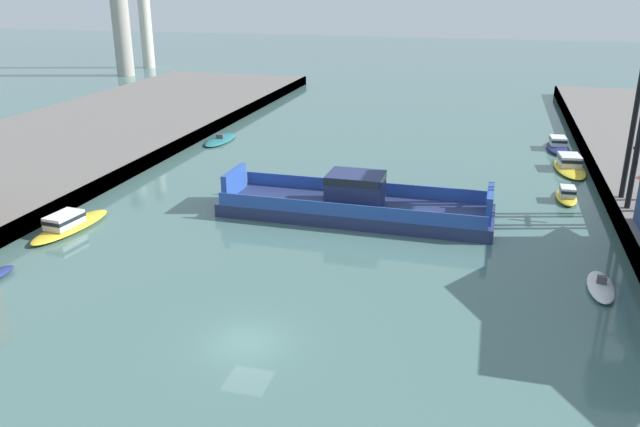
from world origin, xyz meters
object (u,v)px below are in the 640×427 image
(moored_boat_near_left, at_px, (68,224))
(moored_boat_far_left, at_px, (570,164))
(moored_boat_mid_right, at_px, (220,140))
(moored_boat_far_right, at_px, (558,145))
(moored_boat_upstream_a, at_px, (567,195))
(chain_ferry, at_px, (355,204))
(moored_boat_mid_left, at_px, (601,287))

(moored_boat_near_left, bearing_deg, moored_boat_far_left, 35.51)
(moored_boat_near_left, xyz_separation_m, moored_boat_mid_right, (-0.28, 30.96, -0.37))
(moored_boat_far_left, height_order, moored_boat_far_right, moored_boat_far_left)
(moored_boat_upstream_a, bearing_deg, chain_ferry, -152.58)
(moored_boat_mid_left, height_order, moored_boat_far_right, moored_boat_far_right)
(moored_boat_far_left, xyz_separation_m, moored_boat_far_right, (-0.49, 8.73, -0.05))
(moored_boat_mid_right, bearing_deg, moored_boat_upstream_a, -17.84)
(chain_ferry, distance_m, moored_boat_far_left, 27.33)
(chain_ferry, xyz_separation_m, moored_boat_upstream_a, (17.72, 9.19, -0.63))
(moored_boat_mid_left, relative_size, moored_boat_far_left, 0.58)
(moored_boat_mid_left, relative_size, moored_boat_mid_right, 0.67)
(moored_boat_near_left, distance_m, moored_boat_upstream_a, 43.21)
(moored_boat_mid_left, bearing_deg, moored_boat_far_right, 89.69)
(chain_ferry, height_order, moored_boat_near_left, chain_ferry)
(chain_ferry, relative_size, moored_boat_near_left, 2.67)
(moored_boat_far_left, xyz_separation_m, moored_boat_upstream_a, (-1.20, -10.53, -0.09))
(chain_ferry, bearing_deg, moored_boat_far_right, 57.08)
(moored_boat_near_left, distance_m, moored_boat_mid_left, 39.65)
(moored_boat_far_left, bearing_deg, moored_boat_far_right, 93.24)
(moored_boat_mid_left, xyz_separation_m, moored_boat_mid_right, (-39.94, 31.17, -0.06))
(moored_boat_upstream_a, bearing_deg, moored_boat_near_left, -154.99)
(chain_ferry, xyz_separation_m, moored_boat_far_right, (18.42, 28.44, -0.59))
(moored_boat_mid_right, height_order, moored_boat_upstream_a, moored_boat_upstream_a)
(moored_boat_near_left, height_order, moored_boat_far_right, moored_boat_near_left)
(moored_boat_mid_left, relative_size, moored_boat_far_right, 0.69)
(moored_boat_near_left, bearing_deg, moored_boat_upstream_a, 25.01)
(moored_boat_near_left, height_order, moored_boat_far_left, moored_boat_near_left)
(chain_ferry, relative_size, moored_boat_far_left, 2.70)
(moored_boat_near_left, distance_m, moored_boat_far_left, 49.57)
(moored_boat_mid_left, xyz_separation_m, moored_boat_far_left, (0.70, 29.00, 0.33))
(chain_ferry, height_order, moored_boat_far_left, chain_ferry)
(moored_boat_far_right, relative_size, moored_boat_upstream_a, 1.43)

